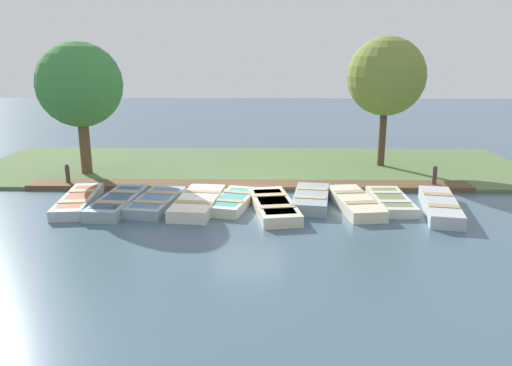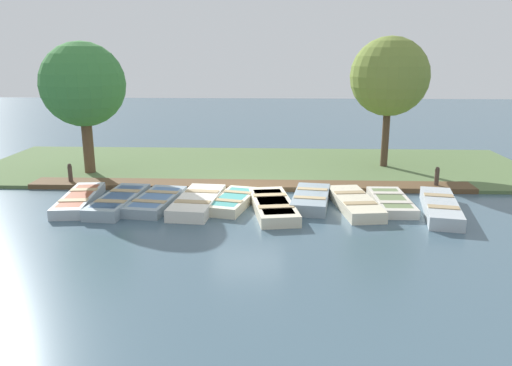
{
  "view_description": "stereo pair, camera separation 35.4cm",
  "coord_description": "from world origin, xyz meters",
  "px_view_note": "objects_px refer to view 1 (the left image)",
  "views": [
    {
      "loc": [
        16.82,
        0.64,
        5.01
      ],
      "look_at": [
        0.21,
        0.3,
        0.65
      ],
      "focal_mm": 35.0,
      "sensor_mm": 36.0,
      "label": 1
    },
    {
      "loc": [
        16.81,
        0.99,
        5.01
      ],
      "look_at": [
        0.21,
        0.3,
        0.65
      ],
      "focal_mm": 35.0,
      "sensor_mm": 36.0,
      "label": 2
    }
  ],
  "objects_px": {
    "rowboat_3": "(198,202)",
    "rowboat_0": "(78,201)",
    "rowboat_1": "(118,202)",
    "rowboat_2": "(156,202)",
    "rowboat_8": "(391,201)",
    "rowboat_9": "(440,206)",
    "park_tree_far_left": "(80,85)",
    "rowboat_5": "(273,205)",
    "mooring_post_far": "(434,177)",
    "rowboat_7": "(355,202)",
    "park_tree_left": "(386,77)",
    "rowboat_6": "(311,198)",
    "rowboat_4": "(233,201)",
    "mooring_post_near": "(68,176)"
  },
  "relations": [
    {
      "from": "park_tree_far_left",
      "to": "rowboat_0",
      "type": "bearing_deg",
      "value": 15.51
    },
    {
      "from": "rowboat_3",
      "to": "rowboat_0",
      "type": "bearing_deg",
      "value": -86.87
    },
    {
      "from": "rowboat_4",
      "to": "mooring_post_far",
      "type": "height_order",
      "value": "mooring_post_far"
    },
    {
      "from": "rowboat_3",
      "to": "rowboat_7",
      "type": "xyz_separation_m",
      "value": [
        -0.14,
        5.2,
        -0.01
      ]
    },
    {
      "from": "rowboat_8",
      "to": "park_tree_far_left",
      "type": "height_order",
      "value": "park_tree_far_left"
    },
    {
      "from": "rowboat_1",
      "to": "park_tree_far_left",
      "type": "relative_size",
      "value": 0.62
    },
    {
      "from": "rowboat_5",
      "to": "rowboat_7",
      "type": "distance_m",
      "value": 2.74
    },
    {
      "from": "rowboat_9",
      "to": "park_tree_far_left",
      "type": "distance_m",
      "value": 14.33
    },
    {
      "from": "rowboat_3",
      "to": "park_tree_far_left",
      "type": "relative_size",
      "value": 0.62
    },
    {
      "from": "rowboat_9",
      "to": "rowboat_8",
      "type": "bearing_deg",
      "value": -106.06
    },
    {
      "from": "rowboat_2",
      "to": "rowboat_7",
      "type": "relative_size",
      "value": 0.92
    },
    {
      "from": "rowboat_5",
      "to": "park_tree_far_left",
      "type": "xyz_separation_m",
      "value": [
        -4.62,
        -7.72,
        3.55
      ]
    },
    {
      "from": "rowboat_2",
      "to": "rowboat_9",
      "type": "xyz_separation_m",
      "value": [
        0.44,
        9.3,
        0.05
      ]
    },
    {
      "from": "rowboat_4",
      "to": "park_tree_far_left",
      "type": "height_order",
      "value": "park_tree_far_left"
    },
    {
      "from": "rowboat_5",
      "to": "rowboat_7",
      "type": "xyz_separation_m",
      "value": [
        -0.4,
        2.71,
        0.01
      ]
    },
    {
      "from": "rowboat_0",
      "to": "mooring_post_near",
      "type": "relative_size",
      "value": 3.95
    },
    {
      "from": "rowboat_1",
      "to": "mooring_post_far",
      "type": "relative_size",
      "value": 3.83
    },
    {
      "from": "rowboat_9",
      "to": "rowboat_1",
      "type": "bearing_deg",
      "value": -80.47
    },
    {
      "from": "rowboat_7",
      "to": "park_tree_far_left",
      "type": "relative_size",
      "value": 0.63
    },
    {
      "from": "rowboat_2",
      "to": "rowboat_3",
      "type": "bearing_deg",
      "value": 92.43
    },
    {
      "from": "rowboat_0",
      "to": "rowboat_5",
      "type": "relative_size",
      "value": 0.97
    },
    {
      "from": "rowboat_6",
      "to": "rowboat_2",
      "type": "bearing_deg",
      "value": -77.71
    },
    {
      "from": "rowboat_1",
      "to": "mooring_post_near",
      "type": "height_order",
      "value": "mooring_post_near"
    },
    {
      "from": "rowboat_7",
      "to": "rowboat_8",
      "type": "relative_size",
      "value": 1.19
    },
    {
      "from": "rowboat_7",
      "to": "rowboat_8",
      "type": "xyz_separation_m",
      "value": [
        -0.28,
        1.26,
        -0.03
      ]
    },
    {
      "from": "rowboat_5",
      "to": "rowboat_9",
      "type": "relative_size",
      "value": 0.98
    },
    {
      "from": "rowboat_0",
      "to": "mooring_post_near",
      "type": "bearing_deg",
      "value": -158.47
    },
    {
      "from": "rowboat_1",
      "to": "rowboat_2",
      "type": "bearing_deg",
      "value": 101.96
    },
    {
      "from": "rowboat_2",
      "to": "rowboat_8",
      "type": "relative_size",
      "value": 1.09
    },
    {
      "from": "rowboat_5",
      "to": "rowboat_4",
      "type": "bearing_deg",
      "value": -120.69
    },
    {
      "from": "rowboat_7",
      "to": "rowboat_9",
      "type": "bearing_deg",
      "value": 72.94
    },
    {
      "from": "rowboat_6",
      "to": "park_tree_left",
      "type": "relative_size",
      "value": 0.52
    },
    {
      "from": "rowboat_0",
      "to": "park_tree_left",
      "type": "height_order",
      "value": "park_tree_left"
    },
    {
      "from": "rowboat_1",
      "to": "rowboat_4",
      "type": "height_order",
      "value": "rowboat_1"
    },
    {
      "from": "rowboat_5",
      "to": "rowboat_8",
      "type": "relative_size",
      "value": 1.26
    },
    {
      "from": "rowboat_8",
      "to": "rowboat_1",
      "type": "bearing_deg",
      "value": -87.81
    },
    {
      "from": "mooring_post_far",
      "to": "rowboat_8",
      "type": "bearing_deg",
      "value": -44.81
    },
    {
      "from": "rowboat_3",
      "to": "rowboat_1",
      "type": "bearing_deg",
      "value": -84.05
    },
    {
      "from": "rowboat_6",
      "to": "mooring_post_far",
      "type": "bearing_deg",
      "value": 121.8
    },
    {
      "from": "rowboat_0",
      "to": "park_tree_far_left",
      "type": "relative_size",
      "value": 0.64
    },
    {
      "from": "rowboat_4",
      "to": "park_tree_left",
      "type": "bearing_deg",
      "value": 146.83
    },
    {
      "from": "rowboat_6",
      "to": "rowboat_8",
      "type": "xyz_separation_m",
      "value": [
        0.07,
        2.67,
        -0.05
      ]
    },
    {
      "from": "rowboat_0",
      "to": "rowboat_7",
      "type": "xyz_separation_m",
      "value": [
        0.03,
        9.27,
        0.01
      ]
    },
    {
      "from": "rowboat_0",
      "to": "rowboat_4",
      "type": "bearing_deg",
      "value": 84.7
    },
    {
      "from": "rowboat_7",
      "to": "rowboat_6",
      "type": "bearing_deg",
      "value": -111.79
    },
    {
      "from": "mooring_post_near",
      "to": "rowboat_6",
      "type": "bearing_deg",
      "value": 77.12
    },
    {
      "from": "rowboat_9",
      "to": "park_tree_far_left",
      "type": "height_order",
      "value": "park_tree_far_left"
    },
    {
      "from": "rowboat_3",
      "to": "rowboat_8",
      "type": "bearing_deg",
      "value": 99.26
    },
    {
      "from": "rowboat_3",
      "to": "mooring_post_near",
      "type": "relative_size",
      "value": 3.85
    },
    {
      "from": "rowboat_7",
      "to": "mooring_post_far",
      "type": "bearing_deg",
      "value": 117.94
    }
  ]
}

